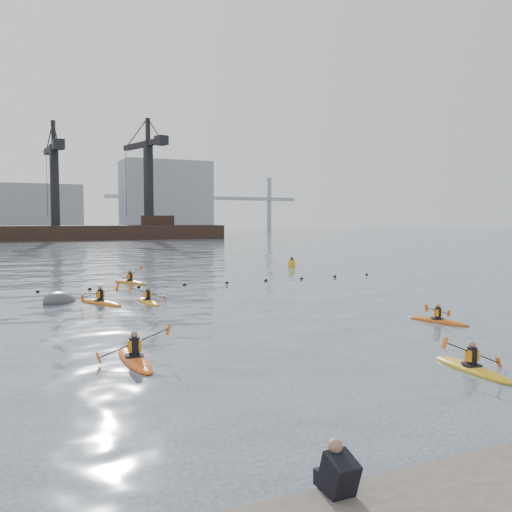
{
  "coord_description": "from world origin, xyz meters",
  "views": [
    {
      "loc": [
        -9.63,
        -11.96,
        4.34
      ],
      "look_at": [
        0.01,
        8.88,
        2.8
      ],
      "focal_mm": 38.0,
      "sensor_mm": 36.0,
      "label": 1
    }
  ],
  "objects_px": {
    "kayaker_0": "(135,358)",
    "kayaker_4": "(438,320)",
    "kayaker_1": "(472,367)",
    "nav_buoy": "(292,263)",
    "kayaker_2": "(100,302)",
    "kayaker_5": "(130,282)",
    "mooring_buoy": "(60,302)",
    "kayaker_3": "(148,301)"
  },
  "relations": [
    {
      "from": "kayaker_5",
      "to": "nav_buoy",
      "type": "relative_size",
      "value": 2.76
    },
    {
      "from": "kayaker_5",
      "to": "kayaker_4",
      "type": "bearing_deg",
      "value": -93.09
    },
    {
      "from": "nav_buoy",
      "to": "mooring_buoy",
      "type": "bearing_deg",
      "value": -147.7
    },
    {
      "from": "nav_buoy",
      "to": "kayaker_3",
      "type": "bearing_deg",
      "value": -137.8
    },
    {
      "from": "kayaker_4",
      "to": "kayaker_5",
      "type": "height_order",
      "value": "kayaker_5"
    },
    {
      "from": "kayaker_1",
      "to": "mooring_buoy",
      "type": "distance_m",
      "value": 20.97
    },
    {
      "from": "kayaker_4",
      "to": "mooring_buoy",
      "type": "xyz_separation_m",
      "value": [
        -14.06,
        12.56,
        -0.09
      ]
    },
    {
      "from": "kayaker_2",
      "to": "kayaker_5",
      "type": "distance_m",
      "value": 9.14
    },
    {
      "from": "mooring_buoy",
      "to": "nav_buoy",
      "type": "xyz_separation_m",
      "value": [
        21.15,
        13.37,
        0.35
      ]
    },
    {
      "from": "kayaker_1",
      "to": "nav_buoy",
      "type": "bearing_deg",
      "value": 75.07
    },
    {
      "from": "kayaker_3",
      "to": "mooring_buoy",
      "type": "xyz_separation_m",
      "value": [
        -4.19,
        2.01,
        -0.09
      ]
    },
    {
      "from": "kayaker_1",
      "to": "kayaker_4",
      "type": "height_order",
      "value": "kayaker_1"
    },
    {
      "from": "kayaker_1",
      "to": "kayaker_4",
      "type": "xyz_separation_m",
      "value": [
        4.47,
        6.08,
        -0.01
      ]
    },
    {
      "from": "kayaker_1",
      "to": "nav_buoy",
      "type": "relative_size",
      "value": 2.67
    },
    {
      "from": "mooring_buoy",
      "to": "nav_buoy",
      "type": "relative_size",
      "value": 1.95
    },
    {
      "from": "kayaker_1",
      "to": "nav_buoy",
      "type": "distance_m",
      "value": 34.04
    },
    {
      "from": "kayaker_4",
      "to": "nav_buoy",
      "type": "xyz_separation_m",
      "value": [
        7.09,
        25.93,
        0.27
      ]
    },
    {
      "from": "kayaker_0",
      "to": "kayaker_1",
      "type": "distance_m",
      "value": 9.99
    },
    {
      "from": "mooring_buoy",
      "to": "kayaker_0",
      "type": "bearing_deg",
      "value": -85.82
    },
    {
      "from": "kayaker_1",
      "to": "kayaker_0",
      "type": "bearing_deg",
      "value": 154.43
    },
    {
      "from": "kayaker_5",
      "to": "kayaker_1",
      "type": "bearing_deg",
      "value": -107.63
    },
    {
      "from": "kayaker_0",
      "to": "kayaker_2",
      "type": "distance_m",
      "value": 12.25
    },
    {
      "from": "kayaker_2",
      "to": "kayaker_5",
      "type": "height_order",
      "value": "kayaker_5"
    },
    {
      "from": "kayaker_2",
      "to": "kayaker_1",
      "type": "bearing_deg",
      "value": -93.09
    },
    {
      "from": "kayaker_4",
      "to": "nav_buoy",
      "type": "distance_m",
      "value": 26.89
    },
    {
      "from": "kayaker_3",
      "to": "nav_buoy",
      "type": "height_order",
      "value": "nav_buoy"
    },
    {
      "from": "kayaker_1",
      "to": "kayaker_4",
      "type": "distance_m",
      "value": 7.55
    },
    {
      "from": "nav_buoy",
      "to": "kayaker_4",
      "type": "bearing_deg",
      "value": -105.28
    },
    {
      "from": "kayaker_2",
      "to": "kayaker_5",
      "type": "relative_size",
      "value": 1.02
    },
    {
      "from": "kayaker_3",
      "to": "mooring_buoy",
      "type": "distance_m",
      "value": 4.65
    },
    {
      "from": "kayaker_2",
      "to": "mooring_buoy",
      "type": "height_order",
      "value": "kayaker_2"
    },
    {
      "from": "kayaker_0",
      "to": "mooring_buoy",
      "type": "height_order",
      "value": "kayaker_0"
    },
    {
      "from": "kayaker_5",
      "to": "mooring_buoy",
      "type": "height_order",
      "value": "kayaker_5"
    },
    {
      "from": "kayaker_0",
      "to": "kayaker_4",
      "type": "relative_size",
      "value": 1.19
    },
    {
      "from": "kayaker_0",
      "to": "nav_buoy",
      "type": "xyz_separation_m",
      "value": [
        20.16,
        26.95,
        0.25
      ]
    },
    {
      "from": "kayaker_0",
      "to": "mooring_buoy",
      "type": "bearing_deg",
      "value": 92.8
    },
    {
      "from": "kayaker_2",
      "to": "kayaker_3",
      "type": "xyz_separation_m",
      "value": [
        2.32,
        -0.65,
        -0.01
      ]
    },
    {
      "from": "nav_buoy",
      "to": "kayaker_1",
      "type": "bearing_deg",
      "value": -109.84
    },
    {
      "from": "kayaker_0",
      "to": "kayaker_4",
      "type": "bearing_deg",
      "value": 3.07
    },
    {
      "from": "kayaker_0",
      "to": "nav_buoy",
      "type": "distance_m",
      "value": 33.66
    },
    {
      "from": "kayaker_3",
      "to": "kayaker_5",
      "type": "xyz_separation_m",
      "value": [
        0.98,
        9.17,
        0.01
      ]
    },
    {
      "from": "kayaker_1",
      "to": "kayaker_2",
      "type": "height_order",
      "value": "kayaker_1"
    }
  ]
}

